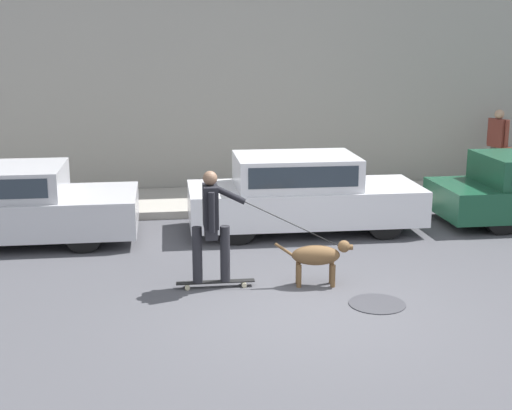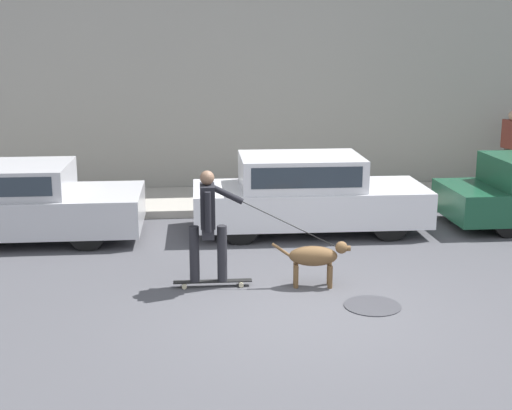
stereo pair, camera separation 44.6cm
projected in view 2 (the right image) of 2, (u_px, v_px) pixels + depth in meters
The scene contains 9 objects.
ground_plane at pixel (303, 310), 9.16m from camera, with size 36.00×36.00×0.00m, color #47474C.
back_wall at pixel (251, 57), 15.55m from camera, with size 32.00×0.30×5.98m.
sidewalk_curb at pixel (257, 200), 14.97m from camera, with size 30.00×2.24×0.15m.
parked_car_0 at pixel (8, 203), 12.24m from camera, with size 4.48×1.85×1.31m.
parked_car_1 at pixel (307, 195), 12.73m from camera, with size 4.16×1.73×1.38m.
dog at pixel (315, 257), 9.95m from camera, with size 1.10×0.37×0.66m.
skateboarder at pixel (209, 222), 9.81m from camera, with size 2.35×0.57×1.66m.
pedestrian_with_bag at pixel (512, 145), 15.77m from camera, with size 0.36×0.68×1.69m.
manhole_cover at pixel (372, 306), 9.30m from camera, with size 0.75×0.75×0.01m.
Camera 2 is at (-1.45, -8.49, 3.44)m, focal length 50.00 mm.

